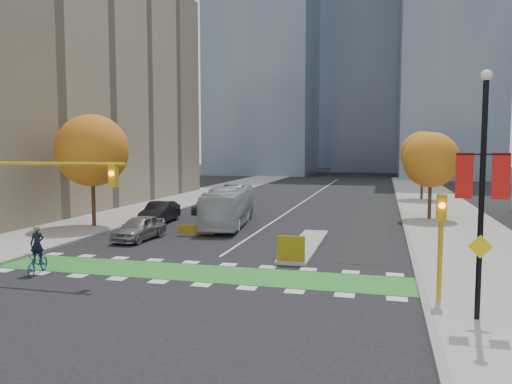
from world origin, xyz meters
The scene contains 25 objects.
ground centered at (0.00, 0.00, 0.00)m, with size 300.00×300.00×0.00m, color black.
sidewalk_west centered at (-13.50, 20.00, 0.07)m, with size 7.00×120.00×0.15m, color gray.
sidewalk_east centered at (13.50, 20.00, 0.07)m, with size 7.00×120.00×0.15m, color gray.
curb_west centered at (-10.00, 20.00, 0.07)m, with size 0.30×120.00×0.16m, color gray.
curb_east centered at (10.00, 20.00, 0.07)m, with size 0.30×120.00×0.16m, color gray.
bike_crossing centered at (0.00, 1.50, 0.01)m, with size 20.00×3.00×0.01m, color #2A812A.
centre_line centered at (0.00, 40.00, 0.01)m, with size 0.15×70.00×0.01m, color silver.
bike_lane_paint centered at (7.50, 30.00, 0.01)m, with size 2.50×50.00×0.01m, color black.
median_island centered at (4.00, 9.00, 0.08)m, with size 1.60×10.00×0.16m, color gray.
hazard_board centered at (4.00, 4.20, 0.80)m, with size 1.40×0.12×1.30m, color yellow.
building_west centered at (-24.00, 22.00, 12.50)m, with size 16.00×44.00×25.00m, color gray.
tower_nw centered at (-18.00, 90.00, 35.00)m, with size 22.00×22.00×70.00m, color #47566B.
tower_ne centered at (20.00, 85.00, 30.00)m, with size 18.00×24.00×60.00m, color #47566B.
tower_far centered at (-4.00, 140.00, 40.00)m, with size 26.00×26.00×80.00m, color #47566B.
tree_west centered at (-12.00, 12.00, 5.62)m, with size 5.20×5.20×8.22m.
tree_east_near centered at (12.00, 22.00, 4.86)m, with size 4.40×4.40×7.08m.
tree_east_far centered at (12.50, 38.00, 5.24)m, with size 4.80×4.80×7.65m.
traffic_signal_west centered at (-7.93, -0.51, 4.03)m, with size 8.53×0.56×5.20m.
traffic_signal_east centered at (10.50, -0.51, 2.73)m, with size 0.35×0.43×4.10m.
banner_lamppost centered at (11.50, -2.50, 4.61)m, with size 1.65×0.36×8.28m.
cyclist centered at (-7.00, -0.50, 0.75)m, with size 1.13×2.07×2.26m.
bus centered at (-2.80, 15.50, 1.45)m, with size 2.44×10.45×2.91m, color #ACB0B4.
parked_car_a centered at (-6.50, 8.41, 0.77)m, with size 1.82×4.53×1.54m, color #98979C.
parked_car_b centered at (-8.40, 15.43, 0.82)m, with size 1.75×5.01×1.65m, color black.
parked_car_c centered at (-6.98, 22.41, 0.68)m, with size 1.91×4.71×1.37m, color #4F5054.
Camera 1 is at (8.41, -19.91, 5.79)m, focal length 35.00 mm.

